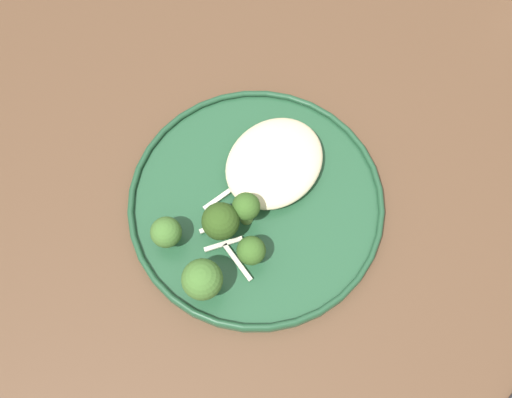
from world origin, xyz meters
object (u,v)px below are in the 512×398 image
Objects in this scene: dinner_plate at (256,203)px; seared_scallop_center_golden at (300,155)px; broccoli_floret_tall_stalk at (251,251)px; broccoli_floret_small_sprig at (221,222)px; seared_scallop_front_small at (253,177)px; broccoli_floret_beside_noodles at (166,233)px; seared_scallop_large_seared at (278,185)px; seared_scallop_left_edge at (252,158)px; broccoli_floret_rear_charred at (244,211)px; broccoli_floret_right_tilted at (202,280)px.

seared_scallop_center_golden reaches higher than dinner_plate.
broccoli_floret_tall_stalk is 0.04m from broccoli_floret_small_sprig.
broccoli_floret_beside_noodles is (-0.11, 0.03, 0.02)m from seared_scallop_front_small.
seared_scallop_left_edge is (0.01, 0.04, 0.00)m from seared_scallop_large_seared.
broccoli_floret_beside_noodles is (-0.04, 0.08, -0.00)m from broccoli_floret_tall_stalk.
broccoli_floret_tall_stalk is (-0.13, -0.03, 0.02)m from seared_scallop_center_golden.
broccoli_floret_beside_noodles is 0.84× the size of broccoli_floret_rear_charred.
seared_scallop_large_seared is (0.03, -0.01, 0.01)m from dinner_plate.
seared_scallop_front_small is 0.02m from seared_scallop_left_edge.
broccoli_floret_rear_charred reaches higher than broccoli_floret_tall_stalk.
seared_scallop_left_edge is at bearing 32.34° from broccoli_floret_rear_charred.
seared_scallop_large_seared is 0.09m from broccoli_floret_tall_stalk.
broccoli_floret_beside_noodles is (-0.10, 0.05, 0.03)m from dinner_plate.
broccoli_floret_tall_stalk is 0.09m from broccoli_floret_beside_noodles.
broccoli_floret_rear_charred is at bearing 10.55° from broccoli_floret_right_tilted.
broccoli_floret_right_tilted is 1.02× the size of broccoli_floret_small_sprig.
broccoli_floret_beside_noodles is at bearing 144.21° from broccoli_floret_rear_charred.
broccoli_floret_rear_charred is 0.03m from broccoli_floret_small_sprig.
seared_scallop_center_golden is at bearing -24.56° from seared_scallop_front_small.
broccoli_floret_tall_stalk is at bearing -63.67° from broccoli_floret_beside_noodles.
seared_scallop_left_edge is 0.69× the size of broccoli_floret_tall_stalk.
broccoli_floret_tall_stalk is at bearing -16.97° from broccoli_floret_right_tilted.
broccoli_floret_tall_stalk is 0.75× the size of broccoli_floret_right_tilted.
broccoli_floret_tall_stalk is at bearing -130.26° from broccoli_floret_rear_charred.
dinner_plate is at bearing 9.72° from broccoli_floret_rear_charred.
seared_scallop_front_small is (-0.01, 0.03, 0.00)m from seared_scallop_large_seared.
seared_scallop_center_golden is 0.19m from broccoli_floret_right_tilted.
seared_scallop_left_edge is at bearing 132.13° from seared_scallop_center_golden.
broccoli_floret_beside_noodles is 0.77× the size of broccoli_floret_small_sprig.
seared_scallop_large_seared is 0.14m from broccoli_floret_beside_noodles.
seared_scallop_large_seared is at bearing -17.71° from dinner_plate.
broccoli_floret_beside_noodles is at bearing 167.21° from seared_scallop_front_small.
broccoli_floret_rear_charred is (0.08, 0.02, -0.00)m from broccoli_floret_right_tilted.
broccoli_floret_small_sprig is (-0.05, 0.01, 0.04)m from dinner_plate.
broccoli_floret_right_tilted is at bearing -175.45° from seared_scallop_large_seared.
broccoli_floret_right_tilted is (-0.13, -0.04, 0.03)m from seared_scallop_front_small.
dinner_plate is 0.07m from broccoli_floret_tall_stalk.
seared_scallop_center_golden is 0.10m from broccoli_floret_rear_charred.
dinner_plate is 0.08m from seared_scallop_center_golden.
seared_scallop_left_edge is 0.53× the size of broccoli_floret_small_sprig.
dinner_plate is 0.12m from broccoli_floret_right_tilted.
broccoli_floret_rear_charred is (-0.05, 0.00, 0.02)m from seared_scallop_large_seared.
broccoli_floret_beside_noodles is at bearing 154.56° from dinner_plate.
broccoli_floret_small_sprig reaches higher than dinner_plate.
dinner_plate is 0.06m from broccoli_floret_small_sprig.
broccoli_floret_tall_stalk is 0.83× the size of broccoli_floret_rear_charred.
broccoli_floret_rear_charred is (-0.04, -0.02, 0.02)m from seared_scallop_front_small.
broccoli_floret_right_tilted reaches higher than seared_scallop_large_seared.
broccoli_floret_right_tilted is 0.07m from broccoli_floret_beside_noodles.
seared_scallop_front_small is at bearing 38.24° from broccoli_floret_tall_stalk.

